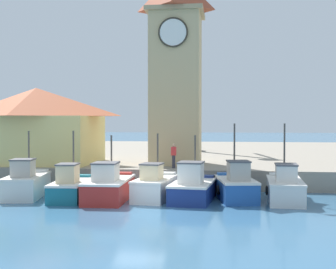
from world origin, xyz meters
The scene contains 13 objects.
ground_plane centered at (0.00, 0.00, 0.00)m, with size 300.00×300.00×0.00m, color #386689.
quay_wharf centered at (0.00, 26.87, 0.65)m, with size 120.00×40.00×1.29m, color gray.
fishing_boat_far_left centered at (-7.28, 3.19, 0.80)m, with size 2.60×4.68×3.83m.
fishing_boat_left_outer centered at (-4.44, 2.74, 0.70)m, with size 2.08×4.45×3.87m.
fishing_boat_left_inner centered at (-2.24, 2.70, 0.76)m, with size 2.32×4.97×3.62m.
fishing_boat_mid_left centered at (0.26, 3.39, 0.75)m, with size 2.25×4.40×3.71m.
fishing_boat_center centered at (2.43, 3.15, 0.73)m, with size 2.56×4.74×3.62m.
fishing_boat_mid_right centered at (4.80, 3.69, 0.78)m, with size 2.55×4.36×4.28m.
fishing_boat_right_inner centered at (7.46, 3.55, 0.75)m, with size 2.06×4.74×4.29m.
clock_tower centered at (0.62, 10.97, 8.59)m, with size 4.01×4.01×15.48m.
warehouse_left centered at (-9.79, 10.64, 4.15)m, with size 9.19×6.79×5.58m.
port_crane_near centered at (0.54, 26.00, 7.35)m, with size 2.00×7.89×15.99m.
dock_worker_near_tower centered at (0.79, 8.05, 2.14)m, with size 0.34×0.22×1.62m.
Camera 1 is at (4.28, -22.62, 4.46)m, focal length 50.00 mm.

